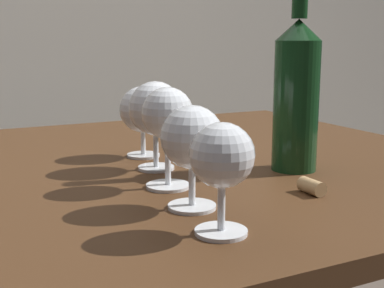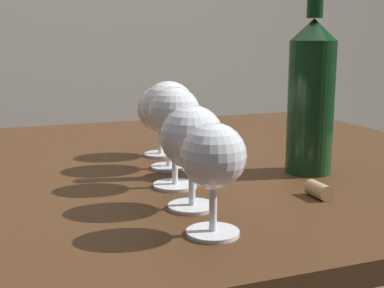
# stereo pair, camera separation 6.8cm
# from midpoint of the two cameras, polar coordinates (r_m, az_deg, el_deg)

# --- Properties ---
(dining_table) EXTENTS (1.44, 0.99, 0.73)m
(dining_table) POSITION_cam_midpoint_polar(r_m,az_deg,el_deg) (0.95, -8.23, -7.02)
(dining_table) COLOR #472B16
(dining_table) RESTS_ON ground_plane
(wine_glass_cabernet) EXTENTS (0.08, 0.08, 0.13)m
(wine_glass_cabernet) POSITION_cam_midpoint_polar(r_m,az_deg,el_deg) (0.59, 5.66, -1.65)
(wine_glass_cabernet) COLOR white
(wine_glass_cabernet) RESTS_ON dining_table
(wine_glass_amber) EXTENTS (0.08, 0.08, 0.14)m
(wine_glass_amber) POSITION_cam_midpoint_polar(r_m,az_deg,el_deg) (0.68, 2.87, 0.40)
(wine_glass_amber) COLOR white
(wine_glass_amber) RESTS_ON dining_table
(wine_glass_empty) EXTENTS (0.08, 0.08, 0.15)m
(wine_glass_empty) POSITION_cam_midpoint_polar(r_m,az_deg,el_deg) (0.78, 0.59, 2.96)
(wine_glass_empty) COLOR white
(wine_glass_empty) RESTS_ON dining_table
(wine_glass_pinot) EXTENTS (0.09, 0.09, 0.15)m
(wine_glass_pinot) POSITION_cam_midpoint_polar(r_m,az_deg,el_deg) (0.89, -0.38, 3.75)
(wine_glass_pinot) COLOR white
(wine_glass_pinot) RESTS_ON dining_table
(wine_glass_white) EXTENTS (0.09, 0.09, 0.13)m
(wine_glass_white) POSITION_cam_midpoint_polar(r_m,az_deg,el_deg) (1.00, -1.55, 3.66)
(wine_glass_white) COLOR white
(wine_glass_white) RESTS_ON dining_table
(wine_bottle) EXTENTS (0.08, 0.08, 0.34)m
(wine_bottle) POSITION_cam_midpoint_polar(r_m,az_deg,el_deg) (0.89, 14.97, 5.31)
(wine_bottle) COLOR #143819
(wine_bottle) RESTS_ON dining_table
(cork) EXTENTS (0.02, 0.04, 0.02)m
(cork) POSITION_cam_midpoint_polar(r_m,az_deg,el_deg) (0.77, 16.05, -4.87)
(cork) COLOR tan
(cork) RESTS_ON dining_table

